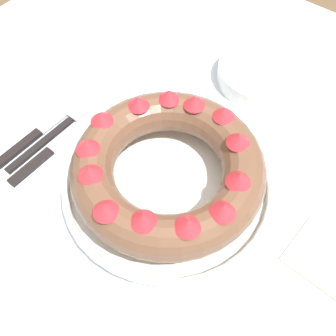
{
  "coord_description": "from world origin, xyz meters",
  "views": [
    {
      "loc": [
        0.23,
        -0.27,
        1.27
      ],
      "look_at": [
        0.03,
        -0.02,
        0.79
      ],
      "focal_mm": 42.0,
      "sensor_mm": 36.0,
      "label": 1
    }
  ],
  "objects_px": {
    "fork": "(60,128)",
    "napkin": "(334,265)",
    "serving_knife": "(38,133)",
    "serving_dish": "(168,184)",
    "cake_knife": "(49,152)",
    "side_bowl": "(262,74)",
    "bundt_cake": "(168,167)"
  },
  "relations": [
    {
      "from": "side_bowl",
      "to": "napkin",
      "type": "height_order",
      "value": "side_bowl"
    },
    {
      "from": "serving_knife",
      "to": "napkin",
      "type": "relative_size",
      "value": 1.75
    },
    {
      "from": "cake_knife",
      "to": "fork",
      "type": "bearing_deg",
      "value": 118.46
    },
    {
      "from": "serving_knife",
      "to": "napkin",
      "type": "xyz_separation_m",
      "value": [
        0.51,
        0.1,
        -0.0
      ]
    },
    {
      "from": "bundt_cake",
      "to": "napkin",
      "type": "height_order",
      "value": "bundt_cake"
    },
    {
      "from": "fork",
      "to": "cake_knife",
      "type": "xyz_separation_m",
      "value": [
        0.02,
        -0.05,
        0.0
      ]
    },
    {
      "from": "fork",
      "to": "napkin",
      "type": "height_order",
      "value": "fork"
    },
    {
      "from": "serving_dish",
      "to": "cake_knife",
      "type": "bearing_deg",
      "value": -161.05
    },
    {
      "from": "bundt_cake",
      "to": "fork",
      "type": "distance_m",
      "value": 0.23
    },
    {
      "from": "fork",
      "to": "serving_knife",
      "type": "height_order",
      "value": "serving_knife"
    },
    {
      "from": "serving_dish",
      "to": "fork",
      "type": "relative_size",
      "value": 1.62
    },
    {
      "from": "serving_dish",
      "to": "fork",
      "type": "distance_m",
      "value": 0.23
    },
    {
      "from": "serving_dish",
      "to": "serving_knife",
      "type": "relative_size",
      "value": 1.5
    },
    {
      "from": "cake_knife",
      "to": "side_bowl",
      "type": "bearing_deg",
      "value": 64.96
    },
    {
      "from": "bundt_cake",
      "to": "cake_knife",
      "type": "distance_m",
      "value": 0.22
    },
    {
      "from": "fork",
      "to": "napkin",
      "type": "relative_size",
      "value": 1.62
    },
    {
      "from": "serving_knife",
      "to": "napkin",
      "type": "distance_m",
      "value": 0.52
    },
    {
      "from": "bundt_cake",
      "to": "cake_knife",
      "type": "height_order",
      "value": "bundt_cake"
    },
    {
      "from": "side_bowl",
      "to": "napkin",
      "type": "xyz_separation_m",
      "value": [
        0.27,
        -0.26,
        -0.01
      ]
    },
    {
      "from": "serving_knife",
      "to": "bundt_cake",
      "type": "bearing_deg",
      "value": 11.78
    },
    {
      "from": "napkin",
      "to": "fork",
      "type": "bearing_deg",
      "value": -171.95
    },
    {
      "from": "bundt_cake",
      "to": "napkin",
      "type": "bearing_deg",
      "value": 10.02
    },
    {
      "from": "side_bowl",
      "to": "serving_knife",
      "type": "bearing_deg",
      "value": -123.36
    },
    {
      "from": "fork",
      "to": "side_bowl",
      "type": "xyz_separation_m",
      "value": [
        0.21,
        0.33,
        0.01
      ]
    },
    {
      "from": "serving_knife",
      "to": "side_bowl",
      "type": "height_order",
      "value": "side_bowl"
    },
    {
      "from": "fork",
      "to": "cake_knife",
      "type": "bearing_deg",
      "value": -62.9
    },
    {
      "from": "bundt_cake",
      "to": "serving_knife",
      "type": "xyz_separation_m",
      "value": [
        -0.25,
        -0.05,
        -0.06
      ]
    },
    {
      "from": "napkin",
      "to": "serving_knife",
      "type": "bearing_deg",
      "value": -168.93
    },
    {
      "from": "serving_dish",
      "to": "cake_knife",
      "type": "height_order",
      "value": "serving_dish"
    },
    {
      "from": "serving_dish",
      "to": "side_bowl",
      "type": "xyz_separation_m",
      "value": [
        -0.01,
        0.31,
        0.0
      ]
    },
    {
      "from": "side_bowl",
      "to": "cake_knife",
      "type": "bearing_deg",
      "value": -116.9
    },
    {
      "from": "bundt_cake",
      "to": "side_bowl",
      "type": "height_order",
      "value": "bundt_cake"
    }
  ]
}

